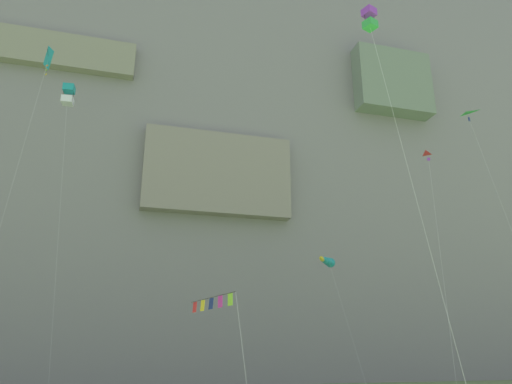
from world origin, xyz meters
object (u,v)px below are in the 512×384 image
(kite_diamond_front_field, at_px, (47,65))
(kite_delta_mid_right, at_px, (434,173))
(kite_box_upper_right, at_px, (68,95))
(kite_delta_high_left, at_px, (470,124))
(kite_banner_low_center, at_px, (212,305))
(kite_windsock_low_left, at_px, (328,262))
(kite_box_far_right, at_px, (370,21))

(kite_diamond_front_field, relative_size, kite_delta_mid_right, 1.55)
(kite_box_upper_right, bearing_deg, kite_delta_high_left, -20.86)
(kite_diamond_front_field, height_order, kite_banner_low_center, kite_diamond_front_field)
(kite_delta_mid_right, bearing_deg, kite_delta_high_left, -6.84)
(kite_box_upper_right, xyz_separation_m, kite_diamond_front_field, (-1.49, -4.34, 0.40))
(kite_diamond_front_field, bearing_deg, kite_banner_low_center, -51.05)
(kite_banner_low_center, height_order, kite_delta_mid_right, kite_delta_mid_right)
(kite_delta_mid_right, bearing_deg, kite_banner_low_center, -159.81)
(kite_banner_low_center, bearing_deg, kite_diamond_front_field, 128.95)
(kite_windsock_low_left, height_order, kite_delta_mid_right, kite_delta_mid_right)
(kite_box_upper_right, xyz_separation_m, kite_banner_low_center, (11.32, -20.18, -21.73))
(kite_box_upper_right, relative_size, kite_banner_low_center, 4.39)
(kite_diamond_front_field, height_order, kite_windsock_low_left, kite_diamond_front_field)
(kite_delta_high_left, xyz_separation_m, kite_banner_low_center, (-23.80, -6.80, -16.73))
(kite_diamond_front_field, bearing_deg, kite_windsock_low_left, 6.28)
(kite_delta_high_left, bearing_deg, kite_delta_mid_right, 173.16)
(kite_box_far_right, relative_size, kite_delta_mid_right, 1.03)
(kite_diamond_front_field, xyz_separation_m, kite_delta_mid_right, (32.60, -8.57, -10.19))
(kite_diamond_front_field, distance_m, kite_box_far_right, 31.17)
(kite_windsock_low_left, xyz_separation_m, kite_delta_mid_right, (4.78, -11.63, 5.71))
(kite_box_upper_right, relative_size, kite_delta_mid_right, 1.49)
(kite_diamond_front_field, relative_size, kite_box_far_right, 1.51)
(kite_delta_high_left, bearing_deg, kite_box_far_right, -141.46)
(kite_diamond_front_field, distance_m, kite_delta_high_left, 38.10)
(kite_banner_low_center, xyz_separation_m, kite_box_far_right, (6.25, -7.19, 13.32))
(kite_windsock_low_left, relative_size, kite_delta_mid_right, 0.66)
(kite_banner_low_center, xyz_separation_m, kite_windsock_low_left, (15.01, 18.91, 6.23))
(kite_banner_low_center, relative_size, kite_delta_mid_right, 0.34)
(kite_banner_low_center, bearing_deg, kite_delta_mid_right, 20.19)
(kite_windsock_low_left, bearing_deg, kite_banner_low_center, -128.44)
(kite_box_far_right, bearing_deg, kite_delta_high_left, 38.54)
(kite_box_upper_right, xyz_separation_m, kite_windsock_low_left, (26.33, -1.28, -15.50))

